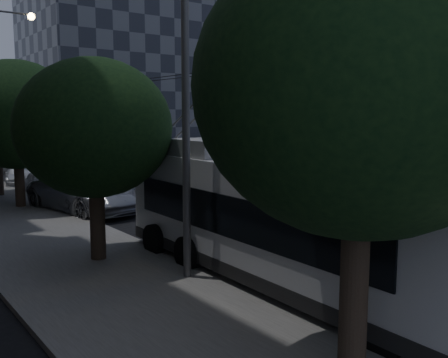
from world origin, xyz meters
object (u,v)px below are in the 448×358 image
at_px(car_white_a, 42,182).
at_px(car_white_b, 20,175).
at_px(pickup_silver, 86,192).
at_px(car_white_c, 6,162).
at_px(streetlamp_far, 3,78).
at_px(trolleybus, 279,221).
at_px(car_white_d, 5,162).
at_px(streetlamp_near, 199,70).

height_order(car_white_a, car_white_b, car_white_a).
bearing_deg(pickup_silver, car_white_a, 79.56).
relative_size(car_white_c, streetlamp_far, 0.42).
distance_m(car_white_b, car_white_c, 8.24).
bearing_deg(streetlamp_far, trolleybus, -88.39).
relative_size(car_white_b, car_white_d, 1.03).
bearing_deg(car_white_b, trolleybus, -75.88).
height_order(car_white_b, streetlamp_far, streetlamp_far).
bearing_deg(car_white_d, car_white_a, -106.21).
relative_size(car_white_b, car_white_c, 0.90).
bearing_deg(car_white_a, trolleybus, -84.56).
height_order(car_white_a, streetlamp_near, streetlamp_near).
distance_m(pickup_silver, car_white_d, 19.61).
xyz_separation_m(streetlamp_near, streetlamp_far, (0.63, 22.28, 1.10)).
bearing_deg(car_white_a, car_white_d, 89.55).
bearing_deg(trolleybus, pickup_silver, 92.59).
bearing_deg(trolleybus, car_white_b, 92.15).
height_order(pickup_silver, car_white_d, pickup_silver).
bearing_deg(car_white_a, car_white_b, 94.83).
distance_m(car_white_c, streetlamp_near, 29.95).
distance_m(car_white_a, streetlamp_near, 17.81).
relative_size(pickup_silver, streetlamp_far, 0.57).
distance_m(car_white_d, streetlamp_near, 30.70).
bearing_deg(car_white_c, pickup_silver, -101.20).
bearing_deg(streetlamp_far, car_white_a, -84.76).
distance_m(pickup_silver, car_white_b, 10.68).
bearing_deg(streetlamp_far, car_white_c, 77.34).
distance_m(car_white_a, car_white_b, 4.23).
relative_size(trolleybus, car_white_d, 3.03).
xyz_separation_m(car_white_a, car_white_b, (0.00, 4.23, -0.01)).
bearing_deg(car_white_c, car_white_b, -105.72).
bearing_deg(car_white_c, streetlamp_far, -110.38).
height_order(car_white_d, streetlamp_near, streetlamp_near).
bearing_deg(streetlamp_near, streetlamp_far, 88.39).
height_order(trolleybus, car_white_d, trolleybus).
height_order(trolleybus, streetlamp_far, streetlamp_far).
bearing_deg(car_white_a, streetlamp_near, -88.86).
xyz_separation_m(trolleybus, car_white_c, (0.95, 31.14, -0.92)).
bearing_deg(pickup_silver, streetlamp_near, -106.34).
xyz_separation_m(trolleybus, streetlamp_far, (-0.67, 23.93, 4.86)).
relative_size(car_white_b, streetlamp_near, 0.46).
bearing_deg(streetlamp_far, car_white_d, 78.04).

